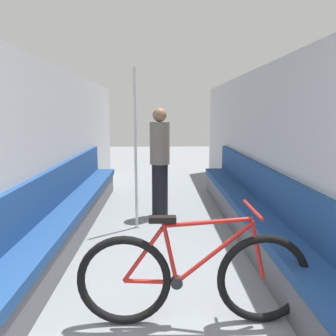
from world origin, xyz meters
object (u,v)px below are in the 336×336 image
Objects in this scene: bicycle at (194,277)px; passenger_standing at (160,161)px; bench_seat_row_left at (64,220)px; grab_pole_near at (136,152)px; bench_seat_row_right at (256,219)px.

passenger_standing is (-0.25, 2.65, 0.49)m from bicycle.
bench_seat_row_left is at bearing 130.60° from bicycle.
bench_seat_row_right is at bearing -21.23° from grab_pole_near.
bench_seat_row_left is 1.27m from grab_pole_near.
bench_seat_row_left is 2.10m from bicycle.
grab_pole_near is (0.84, 0.59, 0.76)m from bench_seat_row_left.
bench_seat_row_left is 3.38× the size of passenger_standing.
bench_seat_row_right is at bearing 57.05° from bicycle.
bicycle is at bearing -47.56° from bench_seat_row_left.
bicycle is at bearing -74.88° from grab_pole_near.
grab_pole_near is (-0.58, 2.14, 0.69)m from bicycle.
grab_pole_near reaches higher than bench_seat_row_left.
bench_seat_row_right is 1.81m from bicycle.
bench_seat_row_left is at bearing -79.78° from passenger_standing.
bicycle is at bearing -121.12° from bench_seat_row_right.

